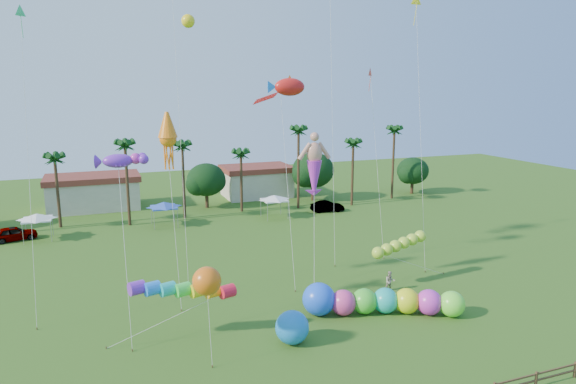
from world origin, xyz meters
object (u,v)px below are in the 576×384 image
object	(u,v)px
caterpillar_inflatable	(377,301)
blue_ball	(292,327)
car_a	(14,234)
car_b	(327,206)
spectator_b	(390,281)

from	to	relation	value
caterpillar_inflatable	blue_ball	xyz separation A→B (m)	(-7.57, -1.91, 0.09)
car_a	blue_ball	world-z (taller)	blue_ball
car_b	blue_ball	bearing A→B (deg)	158.71
car_a	car_b	size ratio (longest dim) A/B	1.05
car_b	spectator_b	bearing A→B (deg)	172.95
car_a	caterpillar_inflatable	xyz separation A→B (m)	(28.06, -31.03, 0.23)
spectator_b	caterpillar_inflatable	xyz separation A→B (m)	(-3.33, -3.49, 0.17)
blue_ball	car_b	bearing A→B (deg)	61.21
caterpillar_inflatable	spectator_b	bearing A→B (deg)	67.86
caterpillar_inflatable	blue_ball	world-z (taller)	caterpillar_inflatable
blue_ball	spectator_b	bearing A→B (deg)	26.32
car_a	spectator_b	world-z (taller)	spectator_b
spectator_b	caterpillar_inflatable	distance (m)	4.83
car_b	spectator_b	distance (m)	28.31
car_b	caterpillar_inflatable	distance (m)	32.61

